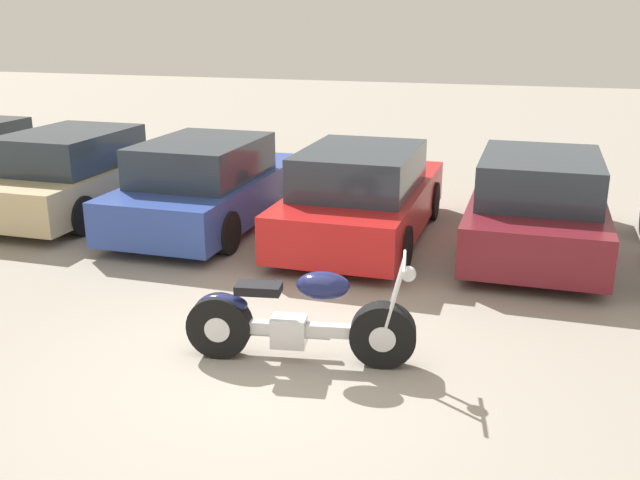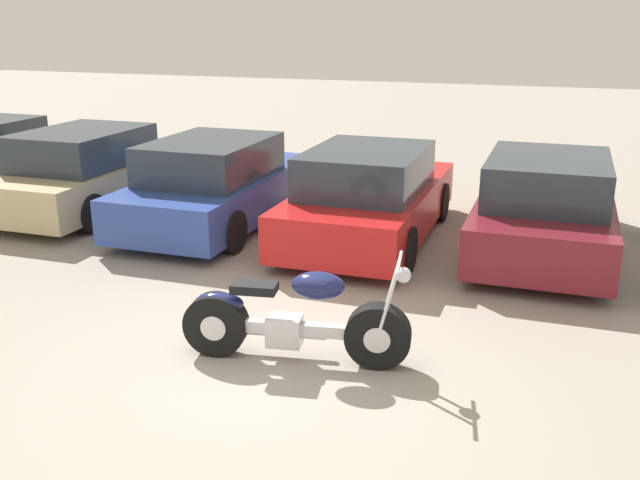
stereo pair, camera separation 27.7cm
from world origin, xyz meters
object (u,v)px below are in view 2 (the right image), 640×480
at_px(parked_car_champagne, 91,172).
at_px(parked_car_red, 369,197).
at_px(parked_car_maroon, 545,207).
at_px(parked_car_blue, 217,184).
at_px(motorcycle, 293,320).

xyz_separation_m(parked_car_champagne, parked_car_red, (5.03, -0.15, 0.00)).
relative_size(parked_car_red, parked_car_maroon, 1.00).
bearing_deg(parked_car_blue, parked_car_champagne, 176.26).
bearing_deg(parked_car_blue, parked_car_maroon, 2.98).
bearing_deg(parked_car_champagne, parked_car_maroon, 0.74).
xyz_separation_m(motorcycle, parked_car_maroon, (2.17, 4.32, 0.24)).
bearing_deg(parked_car_maroon, parked_car_champagne, -179.26).
bearing_deg(parked_car_red, parked_car_maroon, 5.62).
bearing_deg(parked_car_champagne, motorcycle, -38.11).
xyz_separation_m(motorcycle, parked_car_blue, (-2.86, 4.05, 0.24)).
distance_m(parked_car_champagne, parked_car_maroon, 7.55).
height_order(motorcycle, parked_car_maroon, parked_car_maroon).
xyz_separation_m(parked_car_red, parked_car_maroon, (2.52, 0.25, 0.00)).
relative_size(motorcycle, parked_car_blue, 0.53).
height_order(parked_car_blue, parked_car_maroon, same).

